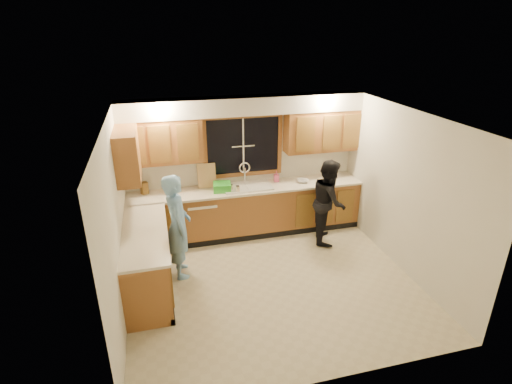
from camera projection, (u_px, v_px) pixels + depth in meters
floor at (272, 281)px, 6.07m from camera, size 4.20×4.20×0.00m
ceiling at (275, 119)px, 5.09m from camera, size 4.20×4.20×0.00m
wall_back at (243, 164)px, 7.27m from camera, size 4.20×0.00×4.20m
wall_left at (116, 225)px, 5.09m from camera, size 0.00×3.80×3.80m
wall_right at (406, 192)px, 6.07m from camera, size 0.00×3.80×3.80m
base_cabinets_back at (247, 211)px, 7.32m from camera, size 4.20×0.60×0.88m
base_cabinets_left at (147, 261)px, 5.79m from camera, size 0.60×1.90×0.88m
countertop_back at (247, 188)px, 7.13m from camera, size 4.20×0.63×0.04m
countertop_left at (145, 233)px, 5.62m from camera, size 0.63×1.90×0.04m
upper_cabinets_left at (161, 142)px, 6.57m from camera, size 1.35×0.33×0.75m
upper_cabinets_right at (321, 131)px, 7.23m from camera, size 1.35×0.33×0.75m
upper_cabinets_return at (127, 155)px, 5.91m from camera, size 0.33×0.90×0.75m
soffit at (245, 106)px, 6.69m from camera, size 4.20×0.35×0.30m
window_frame at (243, 146)px, 7.13m from camera, size 1.44×0.03×1.14m
sink at (247, 190)px, 7.16m from camera, size 0.86×0.52×0.57m
dishwasher at (201, 218)px, 7.13m from camera, size 0.60×0.56×0.82m
stove at (147, 283)px, 5.28m from camera, size 0.58×0.75×0.90m
man at (178, 226)px, 5.96m from camera, size 0.43×0.62×1.65m
woman at (329, 201)px, 6.97m from camera, size 0.78×0.88×1.51m
knife_block at (144, 188)px, 6.82m from camera, size 0.15×0.14×0.21m
cutting_board at (207, 176)px, 7.06m from camera, size 0.32×0.11×0.43m
dish_crate at (222, 187)px, 6.95m from camera, size 0.34×0.32×0.14m
soap_bottle at (276, 176)px, 7.35m from camera, size 0.10×0.10×0.20m
bowl at (303, 181)px, 7.35m from camera, size 0.26×0.26×0.05m
can_left at (238, 189)px, 6.88m from camera, size 0.07×0.07×0.12m
can_right at (231, 188)px, 6.97m from camera, size 0.07×0.07×0.11m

